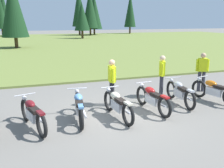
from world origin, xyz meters
TOP-DOWN VIEW (x-y plane):
  - ground_plane at (0.00, 0.00)m, footprint 140.00×140.00m
  - grass_moorland at (0.00, 26.61)m, footprint 80.00×44.00m
  - forest_treeline at (-1.22, 36.60)m, footprint 39.58×28.43m
  - motorcycle_maroon at (-2.64, -0.20)m, footprint 0.81×2.04m
  - motorcycle_sky_blue at (-1.27, -0.02)m, footprint 0.62×2.10m
  - motorcycle_cream at (-0.09, -0.20)m, footprint 0.62×2.10m
  - motorcycle_red at (1.24, 0.02)m, footprint 0.62×2.10m
  - motorcycle_silver at (2.55, 0.36)m, footprint 0.62×2.10m
  - motorcycle_orange at (3.90, 0.16)m, footprint 0.75×2.06m
  - rider_checking_bike at (4.38, 1.53)m, footprint 0.51×0.34m
  - rider_in_hivis_vest at (0.14, 1.01)m, footprint 0.26×0.55m
  - rider_near_row_end at (2.34, 1.37)m, footprint 0.36×0.50m

SIDE VIEW (x-z plane):
  - ground_plane at x=0.00m, z-range 0.00..0.00m
  - grass_moorland at x=0.00m, z-range 0.00..0.10m
  - motorcycle_maroon at x=-2.64m, z-range 0.00..0.88m
  - motorcycle_sky_blue at x=-1.27m, z-range 0.00..0.88m
  - motorcycle_cream at x=-0.09m, z-range 0.00..0.88m
  - motorcycle_red at x=1.24m, z-range 0.00..0.88m
  - motorcycle_silver at x=2.55m, z-range 0.00..0.88m
  - motorcycle_orange at x=3.90m, z-range 0.00..0.88m
  - rider_checking_bike at x=4.38m, z-range 0.11..1.78m
  - rider_in_hivis_vest at x=0.14m, z-range 0.11..1.78m
  - rider_near_row_end at x=2.34m, z-range 0.11..1.78m
  - forest_treeline at x=-1.22m, z-range 0.02..9.10m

